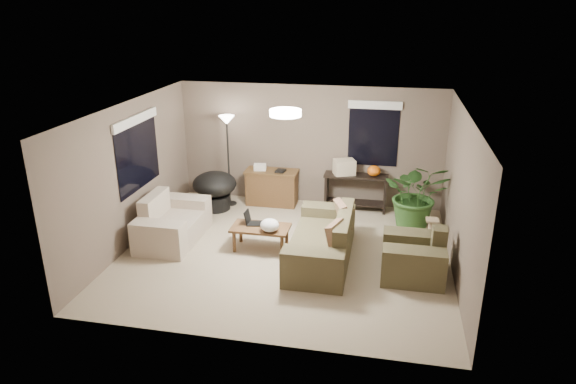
% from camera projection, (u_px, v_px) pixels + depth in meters
% --- Properties ---
extents(room_shell, '(5.50, 5.50, 5.50)m').
position_uv_depth(room_shell, '(286.00, 185.00, 8.40)').
color(room_shell, tan).
rests_on(room_shell, ground).
extents(main_sofa, '(0.95, 2.20, 0.85)m').
position_uv_depth(main_sofa, '(324.00, 243.00, 8.53)').
color(main_sofa, brown).
rests_on(main_sofa, ground).
extents(throw_pillows, '(0.38, 1.40, 0.47)m').
position_uv_depth(throw_pillows, '(340.00, 225.00, 8.36)').
color(throw_pillows, '#8C7251').
rests_on(throw_pillows, main_sofa).
extents(loveseat, '(0.90, 1.60, 0.85)m').
position_uv_depth(loveseat, '(172.00, 224.00, 9.25)').
color(loveseat, beige).
rests_on(loveseat, ground).
extents(armchair, '(0.95, 1.00, 0.85)m').
position_uv_depth(armchair, '(414.00, 258.00, 8.03)').
color(armchair, brown).
rests_on(armchair, ground).
extents(coffee_table, '(1.00, 0.55, 0.42)m').
position_uv_depth(coffee_table, '(261.00, 230.00, 8.87)').
color(coffee_table, brown).
rests_on(coffee_table, ground).
extents(laptop, '(0.38, 0.29, 0.24)m').
position_uv_depth(laptop, '(253.00, 221.00, 8.95)').
color(laptop, black).
rests_on(laptop, coffee_table).
extents(plastic_bag, '(0.36, 0.33, 0.22)m').
position_uv_depth(plastic_bag, '(270.00, 225.00, 8.63)').
color(plastic_bag, white).
rests_on(plastic_bag, coffee_table).
extents(desk, '(1.10, 0.50, 0.75)m').
position_uv_depth(desk, '(272.00, 187.00, 10.84)').
color(desk, brown).
rests_on(desk, ground).
extents(desk_papers, '(0.70, 0.29, 0.12)m').
position_uv_depth(desk_papers, '(264.00, 168.00, 10.72)').
color(desk_papers, silver).
rests_on(desk_papers, desk).
extents(console_table, '(1.30, 0.40, 0.75)m').
position_uv_depth(console_table, '(356.00, 189.00, 10.55)').
color(console_table, black).
rests_on(console_table, ground).
extents(pumpkin, '(0.30, 0.30, 0.22)m').
position_uv_depth(pumpkin, '(374.00, 171.00, 10.34)').
color(pumpkin, orange).
rests_on(pumpkin, console_table).
extents(cardboard_box, '(0.50, 0.44, 0.31)m').
position_uv_depth(cardboard_box, '(344.00, 167.00, 10.43)').
color(cardboard_box, beige).
rests_on(cardboard_box, console_table).
extents(papasan_chair, '(1.18, 1.18, 0.80)m').
position_uv_depth(papasan_chair, '(215.00, 188.00, 10.56)').
color(papasan_chair, black).
rests_on(papasan_chair, ground).
extents(floor_lamp, '(0.32, 0.32, 1.91)m').
position_uv_depth(floor_lamp, '(227.00, 131.00, 10.42)').
color(floor_lamp, black).
rests_on(floor_lamp, ground).
extents(ceiling_fixture, '(0.50, 0.50, 0.10)m').
position_uv_depth(ceiling_fixture, '(285.00, 113.00, 7.98)').
color(ceiling_fixture, white).
rests_on(ceiling_fixture, room_shell).
extents(houseplant, '(1.19, 1.33, 1.04)m').
position_uv_depth(houseplant, '(416.00, 202.00, 9.69)').
color(houseplant, '#2D5923').
rests_on(houseplant, ground).
extents(cat_scratching_post, '(0.32, 0.32, 0.50)m').
position_uv_depth(cat_scratching_post, '(431.00, 234.00, 9.05)').
color(cat_scratching_post, tan).
rests_on(cat_scratching_post, ground).
extents(window_left, '(0.05, 1.56, 1.33)m').
position_uv_depth(window_left, '(137.00, 140.00, 8.99)').
color(window_left, black).
rests_on(window_left, room_shell).
extents(window_back, '(1.06, 0.05, 1.33)m').
position_uv_depth(window_back, '(374.00, 123.00, 10.25)').
color(window_back, black).
rests_on(window_back, room_shell).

